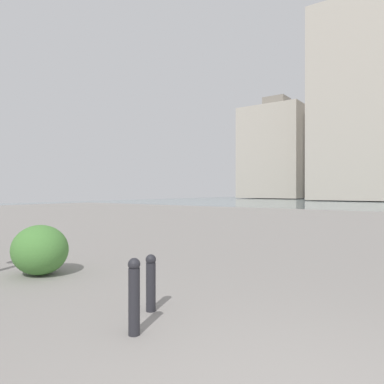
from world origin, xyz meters
name	(u,v)px	position (x,y,z in m)	size (l,w,h in m)	color
building_slab	(373,105)	(9.25, -61.29, 15.25)	(17.05, 15.51, 30.50)	#B2A899
building_annex	(277,153)	(28.41, -67.78, 9.37)	(12.65, 12.10, 20.79)	#B2A899
bollard_near	(134,295)	(1.99, -0.48, 0.42)	(0.13, 0.13, 0.80)	#232328
bollard_mid	(151,281)	(2.34, -1.12, 0.37)	(0.13, 0.13, 0.71)	#232328
shrub_low	(40,250)	(5.23, -1.37, 0.44)	(1.04, 0.94, 0.89)	#477F38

